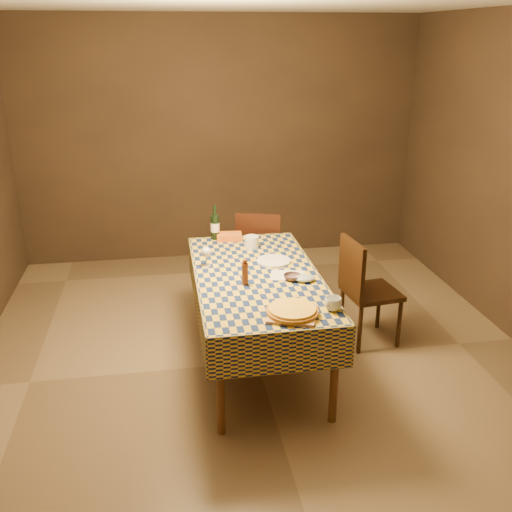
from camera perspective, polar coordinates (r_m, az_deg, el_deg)
name	(u,v)px	position (r m, az deg, el deg)	size (l,w,h in m)	color
room	(257,201)	(4.14, 0.11, 5.57)	(5.00, 5.10, 2.70)	brown
dining_table	(257,283)	(4.36, 0.11, -2.76)	(0.94, 1.84, 0.77)	brown
cutting_board	(292,314)	(3.72, 3.64, -5.79)	(0.31, 0.31, 0.02)	tan
pizza	(292,310)	(3.71, 3.65, -5.43)	(0.42, 0.42, 0.03)	#A6671B
pepper_mill	(245,272)	(4.13, -1.10, -1.66)	(0.06, 0.06, 0.20)	#512413
bowl	(292,277)	(4.24, 3.65, -2.13)	(0.13, 0.13, 0.04)	#574049
wine_glass	(206,253)	(4.46, -5.01, 0.33)	(0.08, 0.08, 0.16)	silver
wine_bottle	(215,226)	(5.07, -4.12, 2.96)	(0.09, 0.09, 0.31)	black
deli_tub	(252,242)	(4.86, -0.44, 1.42)	(0.12, 0.12, 0.10)	silver
takeout_container	(229,237)	(5.07, -2.69, 1.96)	(0.22, 0.15, 0.05)	#BD5A18
white_plate	(274,261)	(4.57, 1.78, -0.49)	(0.27, 0.27, 0.02)	white
tumbler	(333,304)	(3.80, 7.72, -4.78)	(0.11, 0.11, 0.09)	silver
flour_patch	(288,275)	(4.32, 3.20, -1.94)	(0.26, 0.20, 0.00)	silver
flour_bag	(305,278)	(4.22, 4.92, -2.24)	(0.15, 0.11, 0.04)	#99AAC3
chair_far	(259,251)	(5.50, 0.34, 0.51)	(0.52, 0.53, 0.93)	black
chair_right	(363,286)	(4.83, 10.66, -2.93)	(0.47, 0.47, 0.93)	black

